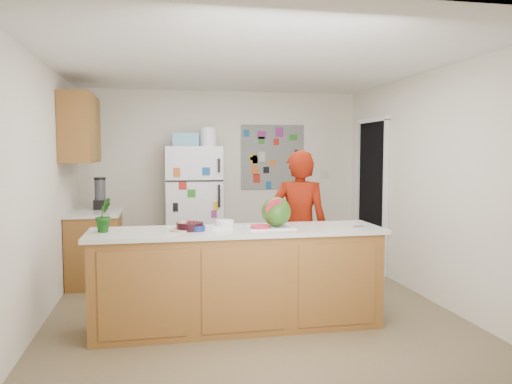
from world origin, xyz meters
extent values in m
cube|color=brown|center=(0.00, 0.00, -0.01)|extent=(4.00, 4.50, 0.02)
cube|color=beige|center=(0.00, 2.26, 1.25)|extent=(4.00, 0.02, 2.50)
cube|color=beige|center=(-2.01, 0.00, 1.25)|extent=(0.02, 4.50, 2.50)
cube|color=beige|center=(2.01, 0.00, 1.25)|extent=(0.02, 4.50, 2.50)
cube|color=white|center=(0.00, 0.00, 2.51)|extent=(4.00, 4.50, 0.02)
cube|color=black|center=(1.99, 1.45, 1.02)|extent=(0.03, 0.85, 2.04)
cube|color=brown|center=(-0.20, -0.50, 0.44)|extent=(2.60, 0.62, 0.88)
cube|color=silver|center=(-0.20, -0.50, 0.90)|extent=(2.68, 0.70, 0.04)
cube|color=brown|center=(-1.69, 1.35, 0.43)|extent=(0.60, 0.80, 0.86)
cube|color=silver|center=(-1.69, 1.35, 0.88)|extent=(0.64, 0.84, 0.04)
cube|color=brown|center=(-1.82, 1.30, 1.90)|extent=(0.35, 1.00, 0.80)
cube|color=silver|center=(-0.45, 1.88, 0.85)|extent=(0.75, 0.70, 1.70)
cube|color=#5999B2|center=(-0.55, 1.88, 1.79)|extent=(0.35, 0.28, 0.18)
cube|color=slate|center=(0.75, 2.24, 1.55)|extent=(0.95, 0.01, 0.95)
imported|color=#631004|center=(0.55, 0.06, 0.82)|extent=(0.70, 0.59, 1.64)
cylinder|color=black|center=(-1.64, 1.57, 1.09)|extent=(0.14, 0.14, 0.38)
cube|color=silver|center=(0.10, -0.51, 0.93)|extent=(0.42, 0.32, 0.01)
sphere|color=#1D540E|center=(0.16, -0.49, 1.07)|extent=(0.27, 0.27, 0.27)
cylinder|color=#DF3B35|center=(0.00, -0.56, 0.94)|extent=(0.18, 0.18, 0.02)
cylinder|color=black|center=(-0.64, -0.51, 0.96)|extent=(0.28, 0.28, 0.07)
cylinder|color=silver|center=(-0.30, -0.34, 0.95)|extent=(0.18, 0.18, 0.06)
cylinder|color=navy|center=(-0.57, -0.56, 0.95)|extent=(0.15, 0.15, 0.05)
cylinder|color=beige|center=(-0.70, -0.51, 0.93)|extent=(0.27, 0.27, 0.02)
cube|color=white|center=(-0.35, -0.52, 0.93)|extent=(0.19, 0.18, 0.02)
cube|color=gray|center=(0.92, -0.62, 0.93)|extent=(0.09, 0.05, 0.01)
imported|color=#103D0D|center=(-1.39, -0.45, 1.07)|extent=(0.15, 0.18, 0.30)
camera|label=1|loc=(-0.89, -4.97, 1.61)|focal=35.00mm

